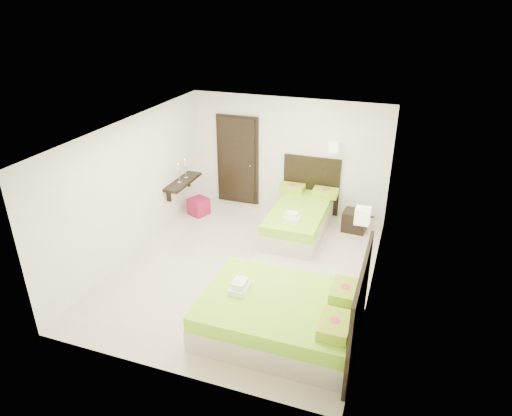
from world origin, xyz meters
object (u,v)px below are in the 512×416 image
(ottoman, at_px, (199,206))
(bed_double, at_px, (286,315))
(nightstand, at_px, (355,221))
(bed_single, at_px, (300,216))

(ottoman, bearing_deg, bed_double, -47.34)
(bed_double, relative_size, nightstand, 4.68)
(ottoman, bearing_deg, nightstand, 6.54)
(nightstand, height_order, ottoman, nightstand)
(bed_single, height_order, ottoman, bed_single)
(bed_single, bearing_deg, nightstand, 18.92)
(nightstand, bearing_deg, ottoman, -169.48)
(bed_single, distance_m, bed_double, 3.33)
(bed_double, bearing_deg, ottoman, 132.66)
(nightstand, bearing_deg, bed_single, -157.09)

